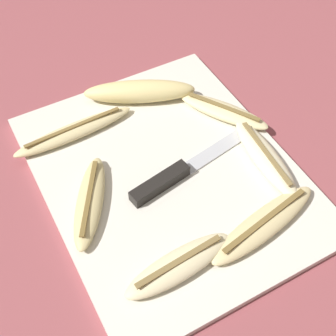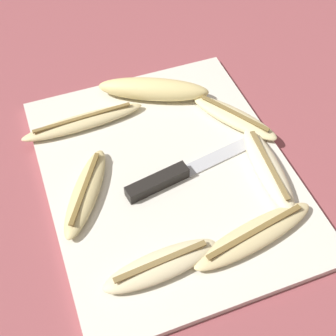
# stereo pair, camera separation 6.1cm
# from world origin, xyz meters

# --- Properties ---
(ground_plane) EXTENTS (4.00, 4.00, 0.00)m
(ground_plane) POSITION_xyz_m (0.00, 0.00, 0.00)
(ground_plane) COLOR #93474C
(cutting_board) EXTENTS (0.44, 0.35, 0.01)m
(cutting_board) POSITION_xyz_m (0.00, 0.00, 0.01)
(cutting_board) COLOR silver
(cutting_board) RESTS_ON ground_plane
(knife) EXTENTS (0.06, 0.21, 0.02)m
(knife) POSITION_xyz_m (0.01, -0.00, 0.02)
(knife) COLOR black
(knife) RESTS_ON cutting_board
(banana_ripe_center) EXTENTS (0.04, 0.20, 0.02)m
(banana_ripe_center) POSITION_xyz_m (-0.13, -0.09, 0.02)
(banana_ripe_center) COLOR beige
(banana_ripe_center) RESTS_ON cutting_board
(banana_cream_curved) EXTENTS (0.05, 0.16, 0.02)m
(banana_cream_curved) POSITION_xyz_m (0.14, -0.06, 0.02)
(banana_cream_curved) COLOR beige
(banana_cream_curved) RESTS_ON cutting_board
(banana_mellow_near) EXTENTS (0.07, 0.19, 0.02)m
(banana_mellow_near) POSITION_xyz_m (0.14, 0.07, 0.02)
(banana_mellow_near) COLOR beige
(banana_mellow_near) RESTS_ON cutting_board
(banana_golden_short) EXTENTS (0.12, 0.18, 0.04)m
(banana_golden_short) POSITION_xyz_m (-0.16, 0.03, 0.03)
(banana_golden_short) COLOR #EDD689
(banana_golden_short) RESTS_ON cutting_board
(banana_spotted_left) EXTENTS (0.15, 0.11, 0.02)m
(banana_spotted_left) POSITION_xyz_m (-0.00, -0.12, 0.02)
(banana_spotted_left) COLOR #DBC684
(banana_spotted_left) RESTS_ON cutting_board
(banana_soft_right) EXTENTS (0.15, 0.11, 0.02)m
(banana_soft_right) POSITION_xyz_m (-0.06, 0.13, 0.02)
(banana_soft_right) COLOR beige
(banana_soft_right) RESTS_ON cutting_board
(banana_bright_far) EXTENTS (0.16, 0.05, 0.02)m
(banana_bright_far) POSITION_xyz_m (0.05, 0.13, 0.02)
(banana_bright_far) COLOR beige
(banana_bright_far) RESTS_ON cutting_board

